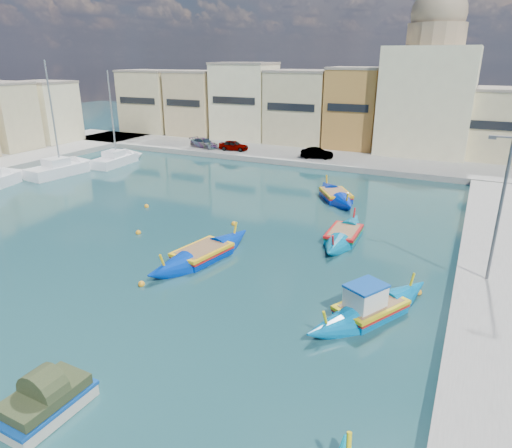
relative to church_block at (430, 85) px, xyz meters
The scene contains 16 objects.
ground 42.08m from the church_block, 104.04° to the right, with size 160.00×160.00×0.00m, color #123238.
east_quay 41.60m from the church_block, 78.69° to the right, with size 4.00×70.00×0.50m, color gray.
north_quay 15.16m from the church_block, 141.34° to the right, with size 80.00×8.00×0.60m, color gray.
north_townhouses 4.81m from the church_block, 169.17° to the right, with size 83.20×7.87×10.19m.
church_block is the anchor object (origin of this frame).
quay_street_lamp 35.04m from the church_block, 77.65° to the right, with size 1.18×0.16×8.00m.
parked_cars 22.96m from the church_block, 154.16° to the right, with size 19.11×2.54×1.24m.
luzzu_turquoise_cabin 40.40m from the church_block, 86.18° to the right, with size 5.58×8.28×2.70m.
luzzu_cyan_mid 31.76m from the church_block, 92.06° to the right, with size 2.08×8.02×2.36m.
luzzu_green 23.93m from the church_block, 100.76° to the right, with size 6.10×7.63×2.48m.
luzzu_blue_south 39.15m from the church_block, 101.92° to the right, with size 3.64×9.01×2.54m.
tender_near 51.56m from the church_block, 96.56° to the right, with size 1.79×3.18×1.54m.
yacht_north 36.55m from the church_block, 148.94° to the right, with size 2.95×8.37×10.97m.
yacht_midnorth 41.24m from the church_block, 142.47° to the right, with size 3.46×8.77×12.13m.
yacht_mid 47.14m from the church_block, 137.73° to the right, with size 4.49×9.68×11.80m.
mooring_buoys 34.74m from the church_block, 104.05° to the right, with size 22.17×22.14×0.36m.
Camera 1 is at (15.97, -18.66, 11.47)m, focal length 32.00 mm.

